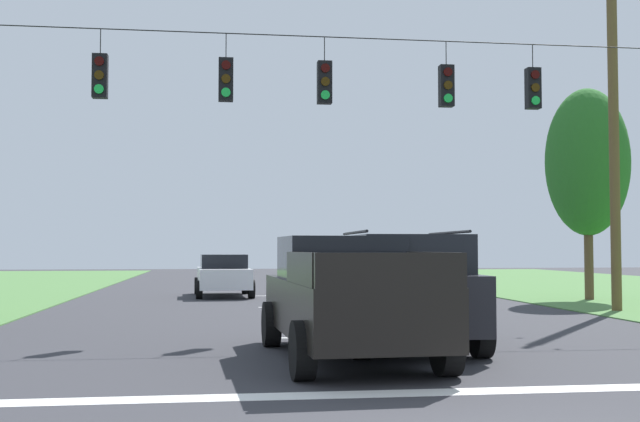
{
  "coord_description": "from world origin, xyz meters",
  "views": [
    {
      "loc": [
        -2.57,
        -6.22,
        1.76
      ],
      "look_at": [
        0.18,
        14.09,
        2.72
      ],
      "focal_mm": 44.1,
      "sensor_mm": 36.0,
      "label": 1
    }
  ],
  "objects_px": {
    "overhead_signal_span": "(337,147)",
    "suv_black": "(401,287)",
    "distant_car_crossing_white": "(223,274)",
    "utility_pole_mid_right": "(614,123)",
    "pickup_truck": "(346,298)",
    "tree_roadside_right": "(587,162)"
  },
  "relations": [
    {
      "from": "pickup_truck",
      "to": "distant_car_crossing_white",
      "type": "height_order",
      "value": "pickup_truck"
    },
    {
      "from": "pickup_truck",
      "to": "distant_car_crossing_white",
      "type": "bearing_deg",
      "value": 96.06
    },
    {
      "from": "overhead_signal_span",
      "to": "utility_pole_mid_right",
      "type": "height_order",
      "value": "utility_pole_mid_right"
    },
    {
      "from": "overhead_signal_span",
      "to": "distant_car_crossing_white",
      "type": "relative_size",
      "value": 3.87
    },
    {
      "from": "tree_roadside_right",
      "to": "suv_black",
      "type": "bearing_deg",
      "value": -129.41
    },
    {
      "from": "suv_black",
      "to": "overhead_signal_span",
      "type": "bearing_deg",
      "value": 100.37
    },
    {
      "from": "tree_roadside_right",
      "to": "distant_car_crossing_white",
      "type": "bearing_deg",
      "value": 162.23
    },
    {
      "from": "overhead_signal_span",
      "to": "suv_black",
      "type": "distance_m",
      "value": 4.53
    },
    {
      "from": "overhead_signal_span",
      "to": "pickup_truck",
      "type": "height_order",
      "value": "overhead_signal_span"
    },
    {
      "from": "distant_car_crossing_white",
      "to": "suv_black",
      "type": "bearing_deg",
      "value": -78.8
    },
    {
      "from": "pickup_truck",
      "to": "overhead_signal_span",
      "type": "bearing_deg",
      "value": 82.76
    },
    {
      "from": "pickup_truck",
      "to": "suv_black",
      "type": "height_order",
      "value": "suv_black"
    },
    {
      "from": "suv_black",
      "to": "utility_pole_mid_right",
      "type": "distance_m",
      "value": 11.02
    },
    {
      "from": "overhead_signal_span",
      "to": "distant_car_crossing_white",
      "type": "bearing_deg",
      "value": 101.43
    },
    {
      "from": "distant_car_crossing_white",
      "to": "tree_roadside_right",
      "type": "bearing_deg",
      "value": -17.77
    },
    {
      "from": "pickup_truck",
      "to": "distant_car_crossing_white",
      "type": "xyz_separation_m",
      "value": [
        -1.75,
        16.48,
        -0.18
      ]
    },
    {
      "from": "pickup_truck",
      "to": "suv_black",
      "type": "relative_size",
      "value": 1.13
    },
    {
      "from": "overhead_signal_span",
      "to": "suv_black",
      "type": "relative_size",
      "value": 3.48
    },
    {
      "from": "utility_pole_mid_right",
      "to": "tree_roadside_right",
      "type": "distance_m",
      "value": 4.77
    },
    {
      "from": "overhead_signal_span",
      "to": "suv_black",
      "type": "bearing_deg",
      "value": -79.63
    },
    {
      "from": "utility_pole_mid_right",
      "to": "tree_roadside_right",
      "type": "xyz_separation_m",
      "value": [
        1.45,
        4.5,
        -0.59
      ]
    },
    {
      "from": "pickup_truck",
      "to": "tree_roadside_right",
      "type": "height_order",
      "value": "tree_roadside_right"
    }
  ]
}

